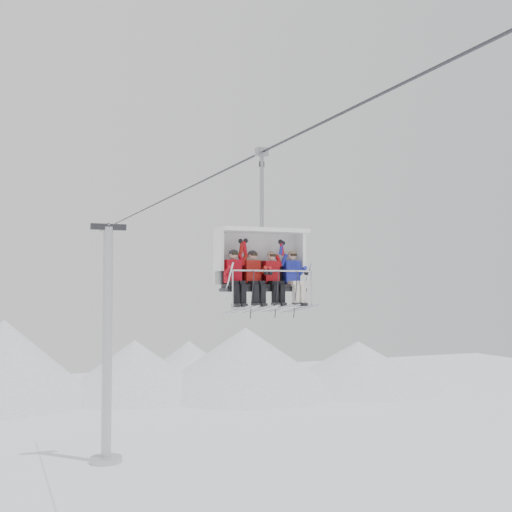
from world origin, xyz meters
name	(u,v)px	position (x,y,z in m)	size (l,w,h in m)	color
ridgeline	(47,370)	(-1.58, 42.05, 2.84)	(72.00, 21.00, 7.00)	white
lift_tower_right	(107,359)	(0.00, 22.00, 5.78)	(2.00, 1.80, 13.48)	#B4B7BC
haul_cable	(256,155)	(0.00, 0.00, 13.30)	(0.06, 0.06, 50.00)	#2E2E33
chairlift_carrier	(260,258)	(0.00, -0.26, 10.65)	(2.24, 1.17, 3.98)	black
skier_far_left	(235,276)	(-0.79, -0.56, 10.19)	(0.38, 1.69, 1.54)	red
skier_center_left	(254,277)	(-0.29, -0.56, 10.18)	(0.38, 1.69, 1.53)	#A71812
skier_center_right	(273,277)	(0.22, -0.56, 10.17)	(0.37, 1.69, 1.51)	red
skier_far_right	(294,277)	(0.78, -0.56, 10.19)	(0.38, 1.69, 1.54)	#212BAE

